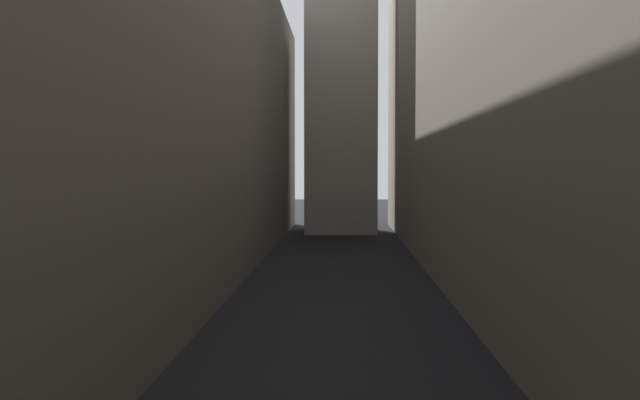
% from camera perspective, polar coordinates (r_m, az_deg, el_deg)
% --- Properties ---
extents(ground_plane, '(264.00, 264.00, 0.00)m').
position_cam_1_polar(ground_plane, '(35.45, 1.29, -8.24)').
color(ground_plane, black).
extents(building_block_left, '(13.85, 108.00, 21.84)m').
position_cam_1_polar(building_block_left, '(39.24, -17.35, 8.68)').
color(building_block_left, '#60594F').
rests_on(building_block_left, ground).
extents(building_block_right, '(11.23, 108.00, 25.60)m').
position_cam_1_polar(building_block_right, '(38.93, 18.27, 11.51)').
color(building_block_right, gray).
rests_on(building_block_right, ground).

